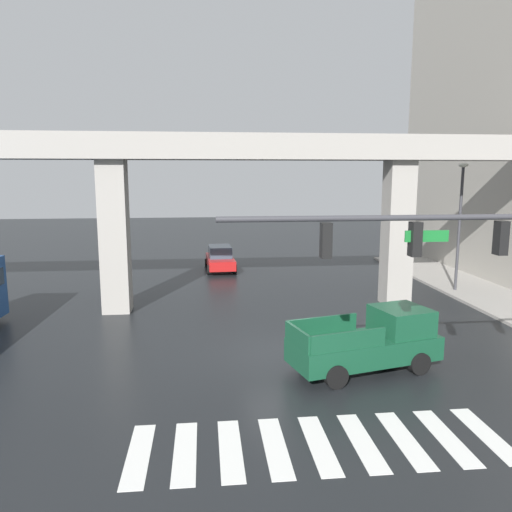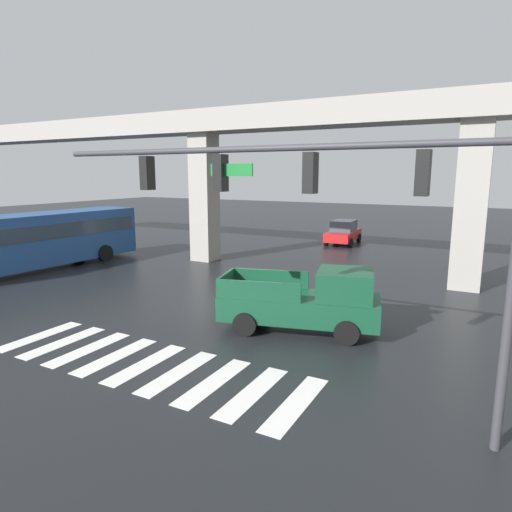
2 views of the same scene
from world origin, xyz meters
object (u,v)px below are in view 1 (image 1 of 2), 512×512
Objects in this scene: traffic_signal_mast at (505,254)px; street_lamp_mid_block at (460,212)px; sedan_red at (220,258)px; pickup_truck at (372,342)px.

street_lamp_mid_block is at bearing 65.34° from traffic_signal_mast.
sedan_red is at bearing 105.67° from traffic_signal_mast.
pickup_truck is at bearing -76.04° from sedan_red.
street_lamp_mid_block reaches higher than pickup_truck.
street_lamp_mid_block is at bearing -31.09° from sedan_red.
street_lamp_mid_block reaches higher than traffic_signal_mast.
traffic_signal_mast reaches higher than pickup_truck.
sedan_red is (-4.55, 18.32, -0.14)m from pickup_truck.
sedan_red is at bearing 103.96° from pickup_truck.
pickup_truck is at bearing -129.24° from street_lamp_mid_block.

